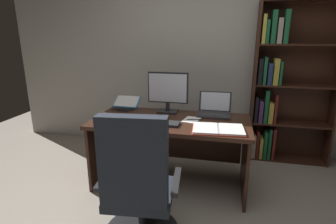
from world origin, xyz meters
The scene contains 12 objects.
wall_back centered at (0.00, 1.93, 1.32)m, with size 5.62×0.12×2.63m, color #B2ADA3.
desk centered at (-0.21, 0.88, 0.54)m, with size 1.62×0.79×0.73m.
bookshelf centered at (1.01, 1.72, 0.96)m, with size 0.97×0.27×1.97m.
office_chair centered at (-0.26, -0.12, 0.46)m, with size 0.65×0.60×1.08m.
monitor centered at (-0.30, 1.08, 0.96)m, with size 0.45×0.16×0.45m.
laptop centered at (0.22, 1.08, 0.79)m, with size 0.35×0.29×0.24m.
keyboard centered at (-0.30, 0.64, 0.75)m, with size 0.42×0.15×0.02m, color #232326.
computer_mouse centered at (-0.60, 0.64, 0.75)m, with size 0.06×0.10×0.04m, color #232326.
reading_stand_with_book centered at (-0.82, 1.12, 0.80)m, with size 0.30×0.25×0.13m.
open_binder centered at (0.28, 0.59, 0.75)m, with size 0.50×0.36×0.02m.
notepad centered at (0.00, 0.83, 0.74)m, with size 0.15×0.21×0.01m, color white.
pen centered at (0.02, 0.83, 0.75)m, with size 0.01×0.01×0.14m, color black.
Camera 1 is at (0.34, -1.79, 1.59)m, focal length 28.76 mm.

